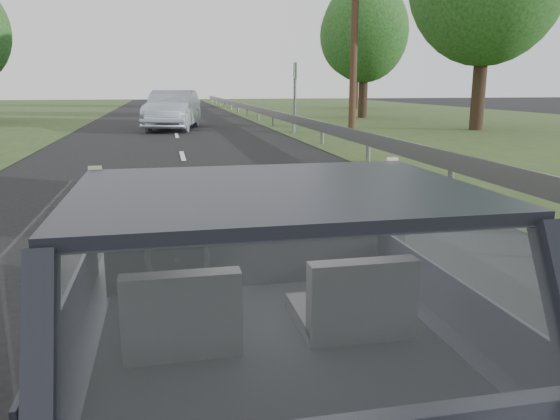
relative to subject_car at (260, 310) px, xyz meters
name	(u,v)px	position (x,y,z in m)	size (l,w,h in m)	color
subject_car	(260,310)	(0.00, 0.00, 0.00)	(1.80, 4.00, 1.45)	black
dashboard	(243,251)	(0.00, 0.62, 0.12)	(1.58, 0.45, 0.30)	black
driver_seat	(182,311)	(-0.40, -0.29, 0.16)	(0.50, 0.72, 0.42)	black
passenger_seat	(354,296)	(0.40, -0.29, 0.16)	(0.50, 0.72, 0.42)	black
steering_wheel	(177,259)	(-0.40, 0.33, 0.20)	(0.36, 0.36, 0.04)	black
cat	(273,215)	(0.18, 0.57, 0.35)	(0.54, 0.17, 0.24)	gray
guardrail	(364,138)	(4.30, 10.00, -0.15)	(0.05, 90.00, 0.32)	gray
other_car	(173,110)	(-0.05, 21.16, 0.08)	(1.94, 4.91, 1.62)	#A7B1C2
highway_sign	(295,98)	(4.59, 18.46, 0.61)	(0.11, 1.07, 2.67)	#0C5C23
utility_pole	(355,22)	(6.69, 17.74, 3.39)	(0.27, 0.27, 8.23)	#483427
tree_1	(485,11)	(12.27, 18.15, 3.99)	(6.23, 6.23, 9.43)	#133F0F
tree_2	(364,52)	(10.59, 27.11, 2.87)	(4.74, 4.74, 7.19)	#133F0F
tree_3	(356,52)	(14.36, 39.08, 3.54)	(5.63, 5.63, 8.53)	#133F0F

